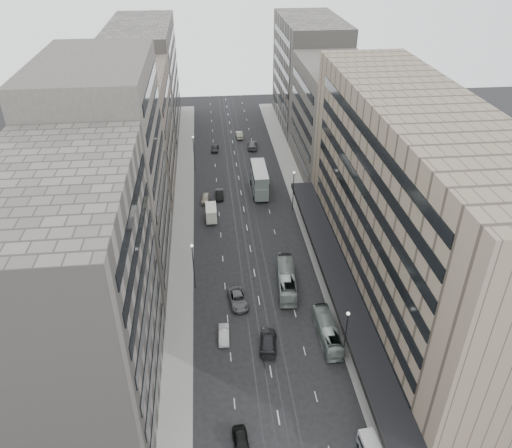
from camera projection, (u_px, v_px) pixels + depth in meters
name	position (u px, v px, depth m)	size (l,w,h in m)	color
ground	(265.00, 338.00, 69.45)	(220.00, 220.00, 0.00)	black
sidewalk_right	(301.00, 202.00, 102.13)	(4.00, 125.00, 0.15)	gray
sidewalk_left	(184.00, 208.00, 100.02)	(4.00, 125.00, 0.15)	gray
department_store	(411.00, 209.00, 70.20)	(19.20, 60.00, 30.00)	#7E6E5C
building_right_mid	(335.00, 120.00, 108.92)	(15.00, 28.00, 24.00)	#494540
building_right_far	(309.00, 74.00, 133.20)	(15.00, 32.00, 28.00)	slate
building_left_a	(75.00, 304.00, 52.88)	(15.00, 28.00, 30.00)	slate
building_left_b	(109.00, 175.00, 74.62)	(15.00, 26.00, 34.00)	#494540
building_left_c	(132.00, 136.00, 99.81)	(15.00, 28.00, 25.00)	#685A51
building_left_d	(145.00, 82.00, 126.89)	(15.00, 38.00, 28.00)	slate
lamp_right_near	(346.00, 331.00, 63.33)	(0.44, 0.44, 8.32)	#262628
lamp_right_far	(293.00, 186.00, 97.11)	(0.44, 0.44, 8.32)	#262628
lamp_left_near	(193.00, 261.00, 75.98)	(0.44, 0.44, 8.32)	#262628
lamp_left_far	(194.00, 149.00, 112.30)	(0.44, 0.44, 8.32)	#262628
bus_near	(327.00, 331.00, 68.70)	(2.26, 9.64, 2.68)	gray
bus_far	(286.00, 279.00, 78.13)	(2.59, 11.06, 3.08)	#95A19A
double_decker	(259.00, 179.00, 104.27)	(3.29, 10.35, 5.64)	slate
panel_van	(211.00, 213.00, 95.47)	(2.29, 4.59, 2.88)	white
sedan_0	(241.00, 442.00, 54.91)	(1.71, 4.25, 1.45)	black
sedan_1	(224.00, 335.00, 69.06)	(1.43, 4.09, 1.35)	beige
sedan_2	(238.00, 299.00, 75.29)	(2.58, 5.58, 1.55)	#5C5B5E
sedan_3	(268.00, 341.00, 67.78)	(2.29, 5.63, 1.63)	black
sedan_4	(205.00, 199.00, 102.07)	(1.65, 4.10, 1.40)	#B2AD94
sedan_5	(219.00, 194.00, 103.50)	(1.57, 4.50, 1.48)	black
sedan_6	(261.00, 178.00, 110.02)	(2.53, 5.48, 1.52)	silver
sedan_7	(252.00, 145.00, 125.55)	(2.32, 5.69, 1.65)	#545457
sedan_8	(215.00, 148.00, 124.09)	(1.70, 4.23, 1.44)	#27272A
sedan_9	(239.00, 135.00, 131.49)	(1.67, 4.79, 1.58)	#A49D88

